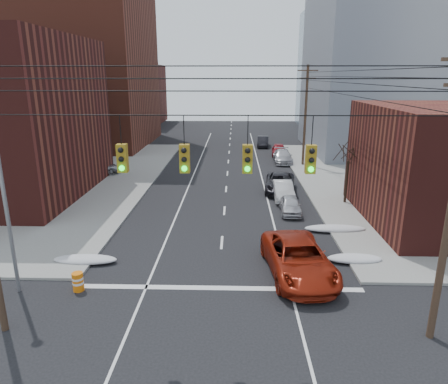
# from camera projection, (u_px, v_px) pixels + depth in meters

# --- Properties ---
(building_brick_tall) EXTENTS (24.00, 20.00, 30.00)m
(building_brick_tall) POSITION_uv_depth(u_px,v_px,m) (58.00, 37.00, 55.52)
(building_brick_tall) COLOR brown
(building_brick_tall) RESTS_ON ground
(building_brick_far) EXTENTS (22.00, 18.00, 12.00)m
(building_brick_far) POSITION_uv_depth(u_px,v_px,m) (107.00, 95.00, 83.05)
(building_brick_far) COLOR #4C1A16
(building_brick_far) RESTS_ON ground
(building_office) EXTENTS (22.00, 20.00, 25.00)m
(building_office) POSITION_uv_depth(u_px,v_px,m) (401.00, 54.00, 51.19)
(building_office) COLOR gray
(building_office) RESTS_ON ground
(building_glass) EXTENTS (20.00, 18.00, 22.00)m
(building_glass) POSITION_uv_depth(u_px,v_px,m) (356.00, 69.00, 76.50)
(building_glass) COLOR gray
(building_glass) RESTS_ON ground
(utility_pole_far) EXTENTS (2.20, 0.28, 11.00)m
(utility_pole_far) POSITION_uv_depth(u_px,v_px,m) (305.00, 114.00, 43.84)
(utility_pole_far) COLOR #473323
(utility_pole_far) RESTS_ON ground
(traffic_signals) EXTENTS (17.00, 0.42, 2.02)m
(traffic_signals) POSITION_uv_depth(u_px,v_px,m) (216.00, 157.00, 13.90)
(traffic_signals) COLOR black
(traffic_signals) RESTS_ON ground
(street_light) EXTENTS (0.44, 0.44, 9.32)m
(street_light) POSITION_uv_depth(u_px,v_px,m) (1.00, 179.00, 17.52)
(street_light) COLOR gray
(street_light) RESTS_ON ground
(bare_tree) EXTENTS (2.09, 2.20, 4.93)m
(bare_tree) POSITION_uv_depth(u_px,v_px,m) (347.00, 176.00, 31.36)
(bare_tree) COLOR black
(bare_tree) RESTS_ON ground
(snow_nw) EXTENTS (3.50, 1.08, 0.42)m
(snow_nw) POSITION_uv_depth(u_px,v_px,m) (85.00, 259.00, 21.84)
(snow_nw) COLOR silver
(snow_nw) RESTS_ON ground
(snow_ne) EXTENTS (3.00, 1.08, 0.42)m
(snow_ne) POSITION_uv_depth(u_px,v_px,m) (355.00, 259.00, 21.94)
(snow_ne) COLOR silver
(snow_ne) RESTS_ON ground
(snow_east_far) EXTENTS (4.00, 1.08, 0.42)m
(snow_east_far) POSITION_uv_depth(u_px,v_px,m) (335.00, 228.00, 26.25)
(snow_east_far) COLOR silver
(snow_east_far) RESTS_ON ground
(red_pickup) EXTENTS (3.67, 6.76, 1.80)m
(red_pickup) POSITION_uv_depth(u_px,v_px,m) (298.00, 259.00, 20.39)
(red_pickup) COLOR maroon
(red_pickup) RESTS_ON ground
(parked_car_a) EXTENTS (1.61, 3.75, 1.26)m
(parked_car_a) POSITION_uv_depth(u_px,v_px,m) (290.00, 205.00, 29.72)
(parked_car_a) COLOR silver
(parked_car_a) RESTS_ON ground
(parked_car_b) EXTENTS (1.54, 4.38, 1.44)m
(parked_car_b) POSITION_uv_depth(u_px,v_px,m) (283.00, 190.00, 33.10)
(parked_car_b) COLOR silver
(parked_car_b) RESTS_ON ground
(parked_car_c) EXTENTS (3.17, 5.81, 1.54)m
(parked_car_c) POSITION_uv_depth(u_px,v_px,m) (280.00, 183.00, 35.21)
(parked_car_c) COLOR black
(parked_car_c) RESTS_ON ground
(parked_car_d) EXTENTS (2.20, 5.14, 1.48)m
(parked_car_d) POSITION_uv_depth(u_px,v_px,m) (283.00, 156.00, 46.84)
(parked_car_d) COLOR #ABABB0
(parked_car_d) RESTS_ON ground
(parked_car_e) EXTENTS (2.10, 4.38, 1.44)m
(parked_car_e) POSITION_uv_depth(u_px,v_px,m) (279.00, 150.00, 51.26)
(parked_car_e) COLOR maroon
(parked_car_e) RESTS_ON ground
(parked_car_f) EXTENTS (1.87, 4.52, 1.46)m
(parked_car_f) POSITION_uv_depth(u_px,v_px,m) (263.00, 142.00, 57.38)
(parked_car_f) COLOR black
(parked_car_f) RESTS_ON ground
(lot_car_a) EXTENTS (3.78, 1.52, 1.22)m
(lot_car_a) POSITION_uv_depth(u_px,v_px,m) (51.00, 187.00, 34.08)
(lot_car_a) COLOR silver
(lot_car_a) RESTS_ON sidewalk_nw
(lot_car_b) EXTENTS (5.29, 3.86, 1.34)m
(lot_car_b) POSITION_uv_depth(u_px,v_px,m) (96.00, 168.00, 40.70)
(lot_car_b) COLOR #A2A2A6
(lot_car_b) RESTS_ON sidewalk_nw
(lot_car_d) EXTENTS (4.62, 2.09, 1.54)m
(lot_car_d) POSITION_uv_depth(u_px,v_px,m) (51.00, 172.00, 38.59)
(lot_car_d) COLOR silver
(lot_car_d) RESTS_ON sidewalk_nw
(construction_barrel) EXTENTS (0.60, 0.60, 0.92)m
(construction_barrel) POSITION_uv_depth(u_px,v_px,m) (78.00, 282.00, 18.97)
(construction_barrel) COLOR orange
(construction_barrel) RESTS_ON ground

